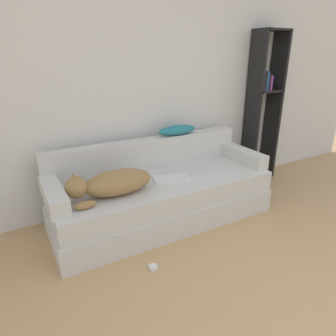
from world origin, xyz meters
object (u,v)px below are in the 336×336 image
(couch, at_px, (163,200))
(bookshelf, at_px, (264,101))
(dog, at_px, (112,183))
(throw_pillow, at_px, (177,130))
(laptop, at_px, (172,179))
(power_adapter, at_px, (153,267))

(couch, bearing_deg, bookshelf, 12.86)
(dog, bearing_deg, couch, 9.43)
(throw_pillow, bearing_deg, laptop, -126.95)
(dog, height_order, bookshelf, bookshelf)
(dog, distance_m, laptop, 0.64)
(throw_pillow, relative_size, power_adapter, 7.47)
(dog, bearing_deg, throw_pillow, 25.00)
(couch, height_order, bookshelf, bookshelf)
(dog, bearing_deg, bookshelf, 12.02)
(laptop, relative_size, bookshelf, 0.21)
(laptop, height_order, throw_pillow, throw_pillow)
(couch, relative_size, bookshelf, 1.17)
(laptop, bearing_deg, dog, -159.21)
(bookshelf, distance_m, power_adapter, 2.58)
(throw_pillow, bearing_deg, dog, -155.00)
(couch, xyz_separation_m, power_adapter, (-0.45, -0.64, -0.21))
(laptop, distance_m, throw_pillow, 0.62)
(power_adapter, bearing_deg, bookshelf, 25.73)
(laptop, height_order, bookshelf, bookshelf)
(couch, bearing_deg, power_adapter, -124.79)
(power_adapter, bearing_deg, laptop, 48.90)
(dog, distance_m, bookshelf, 2.35)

